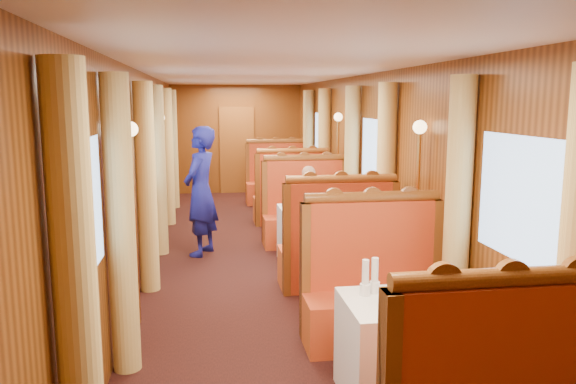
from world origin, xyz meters
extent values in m
cube|color=brown|center=(0.00, 5.97, 1.00)|extent=(0.80, 0.04, 2.00)
cube|color=white|center=(0.75, -3.50, 0.38)|extent=(1.05, 0.72, 0.75)
cube|color=#A71B12|center=(0.75, -4.67, 0.85)|extent=(1.30, 0.12, 0.80)
cylinder|color=brown|center=(0.75, -4.67, 1.29)|extent=(1.23, 0.10, 0.10)
cube|color=#A71B12|center=(0.75, -2.55, 0.23)|extent=(1.30, 0.55, 0.45)
cube|color=#A71B12|center=(0.75, -2.33, 0.85)|extent=(1.30, 0.12, 0.80)
cylinder|color=brown|center=(0.75, -2.33, 1.29)|extent=(1.23, 0.10, 0.10)
cube|color=white|center=(0.75, 0.00, 0.38)|extent=(1.05, 0.72, 0.75)
cube|color=#A71B12|center=(0.75, -0.95, 0.23)|extent=(1.30, 0.55, 0.45)
cube|color=#A71B12|center=(0.75, -1.17, 0.85)|extent=(1.30, 0.12, 0.80)
cylinder|color=brown|center=(0.75, -1.17, 1.29)|extent=(1.23, 0.10, 0.10)
cube|color=#A71B12|center=(0.75, 0.95, 0.23)|extent=(1.30, 0.55, 0.45)
cube|color=#A71B12|center=(0.75, 1.17, 0.85)|extent=(1.30, 0.12, 0.80)
cylinder|color=brown|center=(0.75, 1.17, 1.29)|extent=(1.23, 0.10, 0.10)
cube|color=white|center=(0.75, 3.50, 0.38)|extent=(1.05, 0.72, 0.75)
cube|color=#A71B12|center=(0.75, 2.55, 0.23)|extent=(1.30, 0.55, 0.45)
cube|color=#A71B12|center=(0.75, 2.33, 0.85)|extent=(1.30, 0.12, 0.80)
cylinder|color=brown|center=(0.75, 2.33, 1.29)|extent=(1.23, 0.10, 0.10)
cube|color=#A71B12|center=(0.75, 4.45, 0.23)|extent=(1.30, 0.55, 0.45)
cube|color=#A71B12|center=(0.75, 4.67, 0.85)|extent=(1.30, 0.12, 0.80)
cylinder|color=brown|center=(0.75, 4.67, 1.29)|extent=(1.23, 0.10, 0.10)
cube|color=silver|center=(0.69, -3.54, 0.76)|extent=(0.40, 0.35, 0.01)
cylinder|color=white|center=(1.02, -3.64, 0.76)|extent=(0.23, 0.23, 0.01)
cylinder|color=white|center=(0.40, -3.35, 0.79)|extent=(0.08, 0.08, 0.08)
cylinder|color=white|center=(0.40, -3.35, 0.92)|extent=(0.05, 0.05, 0.18)
cylinder|color=white|center=(0.48, -3.31, 0.79)|extent=(0.08, 0.08, 0.08)
cylinder|color=white|center=(0.48, -3.31, 0.92)|extent=(0.05, 0.05, 0.18)
cylinder|color=silver|center=(0.73, -0.01, 0.82)|extent=(0.06, 0.06, 0.14)
cylinder|color=silver|center=(0.79, 3.49, 0.82)|extent=(0.06, 0.06, 0.14)
cylinder|color=#DAC16F|center=(-1.38, -4.28, 1.18)|extent=(0.22, 0.22, 2.35)
cylinder|color=#DAC16F|center=(-1.38, -2.72, 1.18)|extent=(0.22, 0.22, 2.35)
cylinder|color=#DAC16F|center=(1.38, -2.72, 1.18)|extent=(0.22, 0.22, 2.35)
cylinder|color=#DAC16F|center=(-1.38, -0.78, 1.18)|extent=(0.22, 0.22, 2.35)
cylinder|color=#DAC16F|center=(-1.38, 0.78, 1.18)|extent=(0.22, 0.22, 2.35)
cylinder|color=#DAC16F|center=(1.38, -0.78, 1.18)|extent=(0.22, 0.22, 2.35)
cylinder|color=#DAC16F|center=(1.38, 0.78, 1.18)|extent=(0.22, 0.22, 2.35)
cylinder|color=#DAC16F|center=(-1.38, 2.72, 1.18)|extent=(0.22, 0.22, 2.35)
cylinder|color=#DAC16F|center=(-1.38, 4.28, 1.18)|extent=(0.22, 0.22, 2.35)
cylinder|color=#DAC16F|center=(1.38, 2.72, 1.18)|extent=(0.22, 0.22, 2.35)
cylinder|color=#DAC16F|center=(1.38, 4.28, 1.18)|extent=(0.22, 0.22, 2.35)
cylinder|color=#BF8C3F|center=(-1.40, -1.75, 0.93)|extent=(0.04, 0.04, 1.85)
sphere|color=#FFD18C|center=(-1.40, -1.75, 1.88)|extent=(0.14, 0.14, 0.14)
cylinder|color=#BF8C3F|center=(1.40, -1.75, 0.93)|extent=(0.04, 0.04, 1.85)
sphere|color=#FFD18C|center=(1.40, -1.75, 1.88)|extent=(0.14, 0.14, 0.14)
cylinder|color=#BF8C3F|center=(-1.40, 1.75, 0.93)|extent=(0.04, 0.04, 1.85)
sphere|color=#FFD18C|center=(-1.40, 1.75, 1.88)|extent=(0.14, 0.14, 0.14)
cylinder|color=#BF8C3F|center=(1.40, 1.75, 0.93)|extent=(0.04, 0.04, 1.85)
sphere|color=#FFD18C|center=(1.40, 1.75, 1.88)|extent=(0.14, 0.14, 0.14)
imported|color=navy|center=(-0.80, 0.65, 0.90)|extent=(0.66, 0.77, 1.80)
cube|color=beige|center=(0.75, 0.81, 0.75)|extent=(0.40, 0.24, 0.55)
sphere|color=tan|center=(0.75, 0.81, 1.11)|extent=(0.20, 0.20, 0.20)
cube|color=beige|center=(0.75, 0.64, 0.52)|extent=(0.36, 0.30, 0.14)
camera|label=1|loc=(-0.71, -7.11, 2.14)|focal=35.00mm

